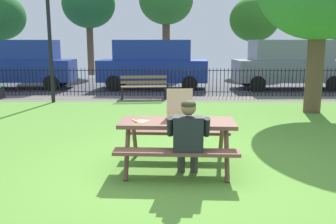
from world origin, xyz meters
TOP-DOWN VIEW (x-y plane):
  - ground at (0.00, 2.11)m, footprint 28.00×12.21m
  - cobblestone_walkway at (0.00, 7.51)m, footprint 28.00×1.40m
  - street_asphalt at (0.00, 11.70)m, footprint 28.00×6.97m
  - picnic_table_foreground at (0.05, 0.22)m, footprint 1.85×1.54m
  - pizza_box_open at (0.10, 0.35)m, footprint 0.44×0.48m
  - pizza_slice_on_table at (-0.54, 0.19)m, footprint 0.27×0.25m
  - adult_at_table at (0.20, -0.29)m, footprint 0.62×0.60m
  - iron_fence_streetside at (-0.00, 8.21)m, footprint 20.21×0.03m
  - park_bench_center at (-1.04, 7.38)m, footprint 1.63×0.61m
  - lamp_post_walkway at (-4.03, 6.69)m, footprint 0.28×0.28m
  - parked_car_left at (-6.65, 10.41)m, footprint 4.69×2.15m
  - parked_car_center at (-0.86, 10.41)m, footprint 4.68×2.13m
  - parked_car_right at (4.95, 10.41)m, footprint 4.67×2.10m
  - far_tree_midleft at (-5.02, 17.04)m, footprint 3.13×3.13m
  - far_tree_center at (-0.43, 17.04)m, footprint 3.20×3.20m
  - far_tree_midright at (4.82, 17.04)m, footprint 2.92×2.92m

SIDE VIEW (x-z plane):
  - ground at x=0.00m, z-range -0.02..0.00m
  - street_asphalt at x=0.00m, z-range -0.01..0.00m
  - cobblestone_walkway at x=0.00m, z-range -0.01..0.00m
  - park_bench_center at x=-1.04m, z-range -0.01..0.84m
  - iron_fence_streetside at x=0.00m, z-range 0.01..1.05m
  - picnic_table_foreground at x=0.05m, z-range 0.20..0.99m
  - adult_at_table at x=0.20m, z-range 0.06..1.25m
  - pizza_slice_on_table at x=-0.54m, z-range 0.77..0.79m
  - pizza_box_open at x=0.10m, z-range 0.64..1.12m
  - parked_car_left at x=-6.65m, z-range 0.06..2.14m
  - parked_car_center at x=-0.86m, z-range 0.06..2.14m
  - parked_car_right at x=4.95m, z-range 0.06..2.14m
  - lamp_post_walkway at x=-4.03m, z-range 0.45..4.44m
  - far_tree_midright at x=4.82m, z-range 0.97..5.61m
  - far_tree_midleft at x=-5.02m, z-range 1.36..6.98m
  - far_tree_center at x=-0.43m, z-range 1.44..7.33m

